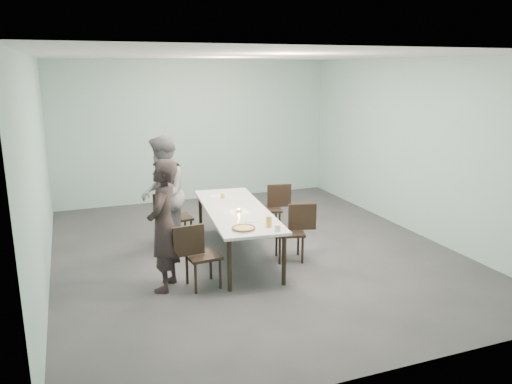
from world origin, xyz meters
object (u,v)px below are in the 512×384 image
object	(u,v)px
beer_glass	(269,222)
tealight	(239,210)
diner_near	(164,226)
chair_near_left	(197,252)
water_tumbler	(278,228)
side_plate	(252,220)
chair_near_right	(295,228)
chair_far_right	(273,205)
table	(236,212)
amber_tumbler	(223,196)
diner_far	(163,194)
chair_far_left	(173,214)
pizza	(244,228)

from	to	relation	value
beer_glass	tealight	xyz separation A→B (m)	(-0.14, 0.84, -0.05)
diner_near	beer_glass	distance (m)	1.39
chair_near_left	water_tumbler	bearing A→B (deg)	-21.48
side_plate	water_tumbler	bearing A→B (deg)	-74.17
side_plate	tealight	world-z (taller)	tealight
chair_near_left	beer_glass	bearing A→B (deg)	-10.89
chair_near_right	diner_near	xyz separation A→B (m)	(-2.01, -0.32, 0.36)
chair_near_left	chair_far_right	size ratio (longest dim) A/B	1.00
table	chair_near_left	xyz separation A→B (m)	(-0.85, -0.92, -0.19)
chair_near_left	diner_near	bearing A→B (deg)	156.80
table	amber_tumbler	xyz separation A→B (m)	(-0.01, 0.67, 0.10)
chair_near_right	water_tumbler	size ratio (longest dim) A/B	9.67
side_plate	beer_glass	xyz separation A→B (m)	(0.11, -0.35, 0.07)
chair_near_left	side_plate	distance (m)	0.93
chair_far_right	diner_far	xyz separation A→B (m)	(-1.93, -0.13, 0.41)
chair_far_left	pizza	size ratio (longest dim) A/B	2.56
chair_near_left	pizza	world-z (taller)	chair_near_left
chair_near_right	chair_far_right	size ratio (longest dim) A/B	1.00
chair_near_left	pizza	xyz separation A→B (m)	(0.62, -0.07, 0.27)
water_tumbler	tealight	size ratio (longest dim) A/B	1.61
side_plate	chair_near_right	bearing A→B (deg)	13.80
side_plate	tealight	xyz separation A→B (m)	(-0.03, 0.49, 0.02)
chair_far_right	tealight	xyz separation A→B (m)	(-0.97, -0.98, 0.27)
beer_glass	tealight	bearing A→B (deg)	99.47
chair_near_left	tealight	bearing A→B (deg)	36.53
chair_far_right	pizza	world-z (taller)	chair_far_right
chair_far_right	water_tumbler	distance (m)	2.19
chair_far_left	side_plate	size ratio (longest dim) A/B	4.83
chair_far_left	side_plate	bearing A→B (deg)	-67.08
chair_near_right	chair_near_left	bearing A→B (deg)	30.34
chair_far_right	beer_glass	distance (m)	2.03
diner_far	tealight	world-z (taller)	diner_far
chair_far_right	amber_tumbler	world-z (taller)	chair_far_right
table	chair_far_left	size ratio (longest dim) A/B	3.08
diner_far	water_tumbler	size ratio (longest dim) A/B	20.35
diner_far	amber_tumbler	xyz separation A→B (m)	(0.97, -0.01, -0.13)
chair_near_left	chair_far_left	world-z (taller)	same
diner_near	amber_tumbler	size ratio (longest dim) A/B	21.64
table	side_plate	world-z (taller)	side_plate
chair_near_left	chair_near_right	bearing A→B (deg)	9.87
table	beer_glass	bearing A→B (deg)	-83.13
chair_near_right	pizza	size ratio (longest dim) A/B	2.56
diner_near	beer_glass	bearing A→B (deg)	107.97
chair_near_right	side_plate	xyz separation A→B (m)	(-0.76, -0.19, 0.25)
table	chair_near_left	size ratio (longest dim) A/B	3.08
side_plate	pizza	bearing A→B (deg)	-125.78
tealight	beer_glass	bearing A→B (deg)	-80.53
diner_far	chair_near_right	bearing A→B (deg)	68.46
table	chair_far_left	distance (m)	1.21
chair_far_left	diner_near	world-z (taller)	diner_near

